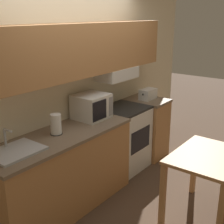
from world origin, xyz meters
TOP-DOWN VIEW (x-y plane):
  - ground_plane at (0.00, 0.00)m, footprint 16.00×16.00m
  - wall_back at (0.02, -0.06)m, footprint 5.39×0.38m
  - lower_counter_main at (-0.58, -0.31)m, footprint 1.85×0.65m
  - lower_counter_right_stub at (1.26, -0.31)m, footprint 0.49×0.65m
  - stove_range at (0.68, -0.29)m, footprint 0.66×0.59m
  - microwave at (0.07, -0.22)m, footprint 0.41×0.38m
  - toaster at (1.28, -0.32)m, footprint 0.30×0.17m
  - sink_basin at (-1.15, -0.31)m, footprint 0.51×0.39m
  - paper_towel_roll at (-0.58, -0.27)m, footprint 0.14×0.14m
  - dining_table at (0.26, -1.70)m, footprint 0.89×0.69m

SIDE VIEW (x-z plane):
  - ground_plane at x=0.00m, z-range 0.00..0.00m
  - stove_range at x=0.68m, z-range 0.00..0.93m
  - lower_counter_main at x=-0.58m, z-range 0.00..0.93m
  - lower_counter_right_stub at x=1.26m, z-range 0.00..0.93m
  - dining_table at x=0.26m, z-range 0.25..1.02m
  - sink_basin at x=-1.15m, z-range 0.84..1.05m
  - toaster at x=1.28m, z-range 0.93..1.09m
  - paper_towel_roll at x=-0.58m, z-range 0.93..1.16m
  - microwave at x=0.07m, z-range 0.93..1.24m
  - wall_back at x=0.02m, z-range 0.23..2.78m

